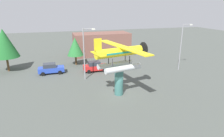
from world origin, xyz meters
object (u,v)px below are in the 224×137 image
object	(u,v)px
tree_west	(4,43)
tree_east	(75,47)
floatplane_monument	(120,56)
streetlight_primary	(85,51)
display_pedestal	(119,82)
car_near_blue	(51,68)
streetlight_secondary	(182,44)
storefront_building	(102,44)
car_mid_red	(95,66)

from	to	relation	value
tree_west	tree_east	bearing A→B (deg)	2.22
floatplane_monument	streetlight_primary	distance (m)	7.39
display_pedestal	car_near_blue	bearing A→B (deg)	127.07
car_near_blue	streetlight_secondary	distance (m)	22.79
streetlight_secondary	tree_east	bearing A→B (deg)	154.09
storefront_building	tree_west	world-z (taller)	tree_west
car_mid_red	tree_west	world-z (taller)	tree_west
floatplane_monument	car_mid_red	distance (m)	10.89
car_near_blue	storefront_building	bearing A→B (deg)	43.67
car_near_blue	streetlight_secondary	size ratio (longest dim) A/B	0.52
floatplane_monument	streetlight_secondary	distance (m)	15.07
streetlight_primary	streetlight_secondary	xyz separation A→B (m)	(16.77, -0.11, 0.11)
streetlight_secondary	streetlight_primary	bearing A→B (deg)	179.63
tree_east	streetlight_primary	bearing A→B (deg)	-85.82
car_mid_red	streetlight_secondary	size ratio (longest dim) A/B	0.52
car_near_blue	storefront_building	xyz separation A→B (m)	(11.51, 10.98, 1.63)
floatplane_monument	tree_east	world-z (taller)	floatplane_monument
car_mid_red	storefront_building	bearing A→B (deg)	71.10
display_pedestal	floatplane_monument	size ratio (longest dim) A/B	0.33
display_pedestal	car_near_blue	size ratio (longest dim) A/B	0.82
car_mid_red	car_near_blue	bearing A→B (deg)	172.25
floatplane_monument	tree_west	xyz separation A→B (m)	(-15.59, 14.52, -0.17)
streetlight_primary	streetlight_secondary	world-z (taller)	streetlight_secondary
car_mid_red	streetlight_secondary	bearing A→B (deg)	-13.27
display_pedestal	tree_west	size ratio (longest dim) A/B	0.47
streetlight_primary	tree_east	xyz separation A→B (m)	(-0.61, 8.33, -0.97)
display_pedestal	tree_west	distance (m)	21.47
streetlight_primary	tree_west	distance (m)	14.69
car_near_blue	streetlight_secondary	bearing A→B (deg)	-11.44
streetlight_secondary	floatplane_monument	bearing A→B (deg)	-154.30
streetlight_primary	streetlight_secondary	distance (m)	16.77
floatplane_monument	car_near_blue	world-z (taller)	floatplane_monument
streetlight_secondary	car_near_blue	bearing A→B (deg)	168.56
car_near_blue	tree_west	bearing A→B (deg)	153.70
car_mid_red	tree_west	xyz separation A→B (m)	(-14.54, 4.53, 4.05)
tree_east	car_mid_red	bearing A→B (deg)	-61.13
car_near_blue	tree_east	size ratio (longest dim) A/B	0.79
car_near_blue	tree_east	xyz separation A→B (m)	(4.65, 3.98, 2.69)
storefront_building	tree_east	distance (m)	9.86
floatplane_monument	car_near_blue	distance (m)	14.49
car_mid_red	streetlight_primary	bearing A→B (deg)	-122.68
display_pedestal	car_mid_red	xyz separation A→B (m)	(-0.92, 10.01, -0.83)
floatplane_monument	car_near_blue	bearing A→B (deg)	115.55
display_pedestal	storefront_building	size ratio (longest dim) A/B	0.27
floatplane_monument	car_mid_red	size ratio (longest dim) A/B	2.48
car_near_blue	tree_west	world-z (taller)	tree_west
car_near_blue	streetlight_primary	xyz separation A→B (m)	(5.26, -4.35, 3.66)
streetlight_primary	tree_west	world-z (taller)	streetlight_primary
display_pedestal	car_mid_red	distance (m)	10.09
storefront_building	tree_west	size ratio (longest dim) A/B	1.74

